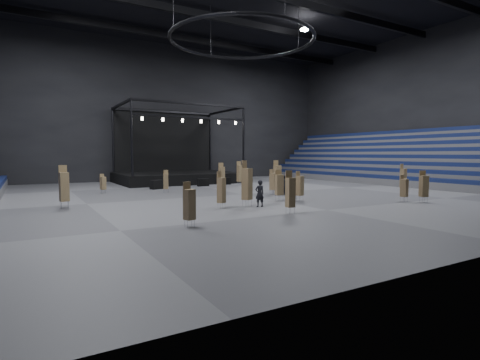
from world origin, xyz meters
TOP-DOWN VIEW (x-y plane):
  - floor at (0.00, 0.00)m, footprint 50.00×50.00m
  - wall_back at (0.00, 21.00)m, footprint 50.00×0.20m
  - wall_right at (25.00, 0.00)m, footprint 0.20×42.00m
  - bleachers_right at (22.94, 0.00)m, footprint 7.20×40.00m
  - stage at (0.00, 16.24)m, footprint 14.00×10.00m
  - truss_ring at (-0.00, 0.00)m, footprint 12.30×12.30m
  - flight_case_left at (-4.84, 8.36)m, footprint 1.49×1.10m
  - flight_case_mid at (0.47, 9.10)m, footprint 1.28×0.76m
  - flight_case_right at (3.57, 9.88)m, footprint 1.23×0.67m
  - chair_stack_0 at (0.14, -5.26)m, footprint 0.63×0.63m
  - chair_stack_1 at (14.00, -5.48)m, footprint 0.47×0.47m
  - chair_stack_2 at (4.41, 8.01)m, footprint 0.54×0.54m
  - chair_stack_3 at (1.57, -5.87)m, footprint 0.54×0.54m
  - chair_stack_4 at (4.36, 0.87)m, footprint 0.58×0.58m
  - chair_stack_5 at (-9.47, -11.30)m, footprint 0.55×0.55m
  - chair_stack_6 at (-5.30, 4.33)m, footprint 0.55×0.55m
  - chair_stack_7 at (-3.46, -6.59)m, footprint 0.71×0.71m
  - chair_stack_8 at (-2.79, -10.39)m, footprint 0.48×0.48m
  - chair_stack_9 at (7.67, -10.24)m, footprint 0.51×0.51m
  - chair_stack_10 at (8.64, -11.13)m, footprint 0.63×0.63m
  - chair_stack_11 at (-14.00, -1.37)m, footprint 0.59×0.59m
  - chair_stack_12 at (2.27, -1.42)m, footprint 0.61×0.61m
  - chair_stack_13 at (-10.22, 6.71)m, footprint 0.52×0.52m
  - chair_stack_14 at (-5.33, -6.54)m, footprint 0.56×0.56m
  - chair_stack_15 at (1.52, 6.73)m, footprint 0.59×0.59m
  - man_center at (-2.83, -7.18)m, footprint 0.67×0.46m
  - crew_member at (3.15, -2.04)m, footprint 0.80×0.93m

SIDE VIEW (x-z plane):
  - floor at x=0.00m, z-range 0.00..0.00m
  - flight_case_right at x=3.57m, z-range 0.00..0.80m
  - flight_case_mid at x=0.47m, z-range 0.00..0.81m
  - flight_case_left at x=-4.84m, z-range 0.00..0.89m
  - crew_member at x=3.15m, z-range 0.00..1.65m
  - man_center at x=-2.83m, z-range 0.00..1.75m
  - chair_stack_13 at x=-10.22m, z-range 0.07..1.79m
  - chair_stack_9 at x=7.67m, z-range 0.06..2.03m
  - chair_stack_6 at x=-5.30m, z-range 0.05..2.10m
  - chair_stack_5 at x=-9.47m, z-range 0.05..2.21m
  - chair_stack_12 at x=2.27m, z-range 0.06..2.22m
  - chair_stack_3 at x=1.57m, z-range 0.05..2.24m
  - chair_stack_10 at x=8.64m, z-range 0.06..2.34m
  - chair_stack_14 at x=-5.33m, z-range 0.02..2.39m
  - chair_stack_0 at x=0.14m, z-range 0.07..2.38m
  - chair_stack_8 at x=-2.79m, z-range 0.02..2.53m
  - chair_stack_1 at x=14.00m, z-range 0.02..2.58m
  - chair_stack_15 at x=1.52m, z-range 0.06..2.62m
  - chair_stack_2 at x=4.41m, z-range 0.04..2.70m
  - chair_stack_11 at x=-14.00m, z-range 0.04..2.79m
  - stage at x=0.00m, z-range -3.15..6.05m
  - chair_stack_4 at x=4.36m, z-range 0.04..2.92m
  - chair_stack_7 at x=-3.46m, z-range 0.02..3.06m
  - bleachers_right at x=22.94m, z-range -1.47..4.93m
  - wall_back at x=0.00m, z-range 0.00..18.00m
  - wall_right at x=25.00m, z-range 0.00..18.00m
  - truss_ring at x=0.00m, z-range 10.43..15.58m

